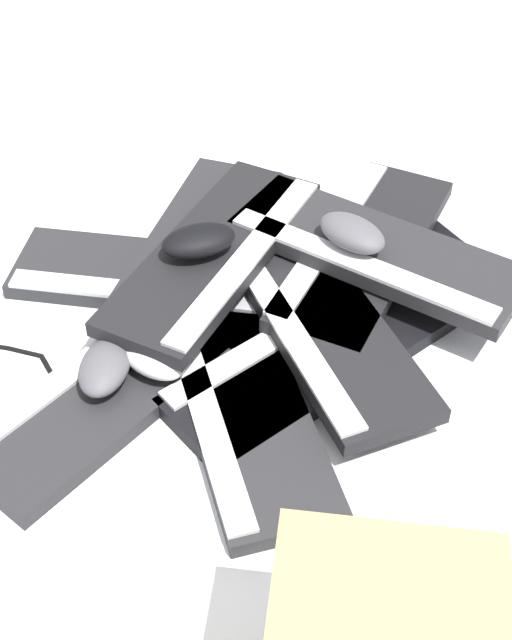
% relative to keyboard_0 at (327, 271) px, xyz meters
% --- Properties ---
extents(ground_plane, '(3.20, 3.20, 0.00)m').
position_rel_keyboard_0_xyz_m(ground_plane, '(-0.21, 0.05, -0.01)').
color(ground_plane, silver).
extents(keyboard_0, '(0.46, 0.28, 0.03)m').
position_rel_keyboard_0_xyz_m(keyboard_0, '(0.00, 0.00, 0.00)').
color(keyboard_0, black).
rests_on(keyboard_0, ground).
extents(keyboard_1, '(0.36, 0.45, 0.03)m').
position_rel_keyboard_0_xyz_m(keyboard_1, '(-0.18, 0.19, 0.00)').
color(keyboard_1, '#232326').
rests_on(keyboard_1, ground).
extents(keyboard_2, '(0.44, 0.15, 0.03)m').
position_rel_keyboard_0_xyz_m(keyboard_2, '(-0.38, 0.07, 0.00)').
color(keyboard_2, '#232326').
rests_on(keyboard_2, ground).
extents(keyboard_3, '(0.37, 0.45, 0.03)m').
position_rel_keyboard_0_xyz_m(keyboard_3, '(-0.29, -0.08, 0.00)').
color(keyboard_3, '#232326').
rests_on(keyboard_3, ground).
extents(keyboard_4, '(0.46, 0.23, 0.03)m').
position_rel_keyboard_0_xyz_m(keyboard_4, '(-0.17, -0.10, 0.00)').
color(keyboard_4, black).
rests_on(keyboard_4, ground).
extents(keyboard_5, '(0.46, 0.31, 0.03)m').
position_rel_keyboard_0_xyz_m(keyboard_5, '(-0.11, 0.17, 0.03)').
color(keyboard_5, '#232326').
rests_on(keyboard_5, keyboard_1).
extents(keyboard_6, '(0.33, 0.46, 0.03)m').
position_rel_keyboard_0_xyz_m(keyboard_6, '(-0.12, -0.08, 0.03)').
color(keyboard_6, black).
rests_on(keyboard_6, keyboard_4).
extents(keyboard_7, '(0.46, 0.26, 0.03)m').
position_rel_keyboard_0_xyz_m(keyboard_7, '(0.05, -0.03, 0.03)').
color(keyboard_7, black).
rests_on(keyboard_7, keyboard_0).
extents(keyboard_8, '(0.21, 0.46, 0.03)m').
position_rel_keyboard_0_xyz_m(keyboard_8, '(0.03, -0.07, 0.06)').
color(keyboard_8, '#232326').
rests_on(keyboard_8, keyboard_7).
extents(keyboard_9, '(0.46, 0.25, 0.03)m').
position_rel_keyboard_0_xyz_m(keyboard_9, '(-0.13, 0.11, 0.06)').
color(keyboard_9, black).
rests_on(keyboard_9, keyboard_5).
extents(mouse_0, '(0.07, 0.11, 0.04)m').
position_rel_keyboard_0_xyz_m(mouse_0, '(-0.33, 0.04, 0.04)').
color(mouse_0, '#B7B7BC').
rests_on(mouse_0, keyboard_2).
extents(mouse_1, '(0.13, 0.11, 0.04)m').
position_rel_keyboard_0_xyz_m(mouse_1, '(-0.16, 0.12, 0.10)').
color(mouse_1, black).
rests_on(mouse_1, keyboard_9).
extents(mouse_2, '(0.07, 0.11, 0.04)m').
position_rel_keyboard_0_xyz_m(mouse_2, '(-0.00, -0.04, 0.10)').
color(mouse_2, '#4C4C51').
rests_on(mouse_2, keyboard_8).
extents(mouse_3, '(0.13, 0.11, 0.04)m').
position_rel_keyboard_0_xyz_m(mouse_3, '(-0.38, 0.08, 0.04)').
color(mouse_3, '#4C4C51').
rests_on(mouse_3, keyboard_2).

